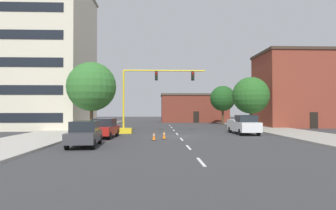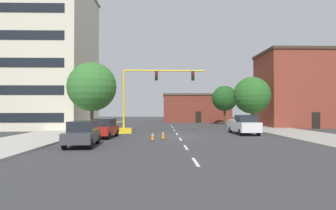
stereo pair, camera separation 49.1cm
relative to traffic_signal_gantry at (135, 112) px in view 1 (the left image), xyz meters
The scene contains 22 objects.
ground_plane 6.03m from the traffic_signal_gantry, 37.99° to the right, with size 160.00×160.00×0.00m, color #38383A.
sidewalk_left 9.49m from the traffic_signal_gantry, 150.37° to the left, with size 6.00×56.00×0.14m, color #B2ADA3.
sidewalk_right 17.57m from the traffic_signal_gantry, 15.17° to the left, with size 6.00×56.00×0.14m, color #9E998E.
lane_stripe_seg_0 18.13m from the traffic_signal_gantry, 75.83° to the right, with size 0.16×2.40×0.01m, color silver.
lane_stripe_seg_1 12.93m from the traffic_signal_gantry, 69.76° to the right, with size 0.16×2.40×0.01m, color silver.
lane_stripe_seg_2 8.12m from the traffic_signal_gantry, 55.64° to the right, with size 0.16×2.40×0.01m, color silver.
lane_stripe_seg_3 5.04m from the traffic_signal_gantry, 12.03° to the right, with size 0.16×2.40×0.01m, color silver.
lane_stripe_seg_4 6.74m from the traffic_signal_gantry, 46.02° to the left, with size 0.16×2.40×0.01m, color silver.
lane_stripe_seg_5 11.22m from the traffic_signal_gantry, 66.37° to the left, with size 0.16×2.40×0.01m, color silver.
lane_stripe_seg_6 16.33m from the traffic_signal_gantry, 74.21° to the left, with size 0.16×2.40×0.01m, color silver.
building_tall_left 18.23m from the traffic_signal_gantry, 144.88° to the left, with size 12.78×14.04×19.53m.
building_brick_center 30.61m from the traffic_signal_gantry, 70.87° to the left, with size 13.65×7.41×5.76m.
building_row_right 26.05m from the traffic_signal_gantry, 25.59° to the left, with size 11.51×8.92×11.03m.
traffic_signal_gantry is the anchor object (origin of this frame).
tree_left_near 5.45m from the traffic_signal_gantry, behind, with size 5.27×5.27×7.65m.
tree_right_far 22.94m from the traffic_signal_gantry, 53.30° to the left, with size 4.33×4.33×6.64m.
tree_right_mid 15.50m from the traffic_signal_gantry, 20.91° to the left, with size 4.70×4.70×6.72m.
pickup_truck_white 11.45m from the traffic_signal_gantry, ahead, with size 2.12×5.44×1.99m.
sedan_dark_gray_near_left 11.59m from the traffic_signal_gantry, 103.49° to the right, with size 2.10×4.60×1.74m.
sedan_red_mid_left 5.76m from the traffic_signal_gantry, 115.51° to the right, with size 2.18×4.63×1.74m.
traffic_cone_roadside_a 7.28m from the traffic_signal_gantry, 65.46° to the right, with size 0.36×0.36×0.74m.
traffic_cone_roadside_b 7.98m from the traffic_signal_gantry, 74.67° to the right, with size 0.36×0.36×0.70m.
Camera 1 is at (-2.17, -28.14, 2.52)m, focal length 31.38 mm.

